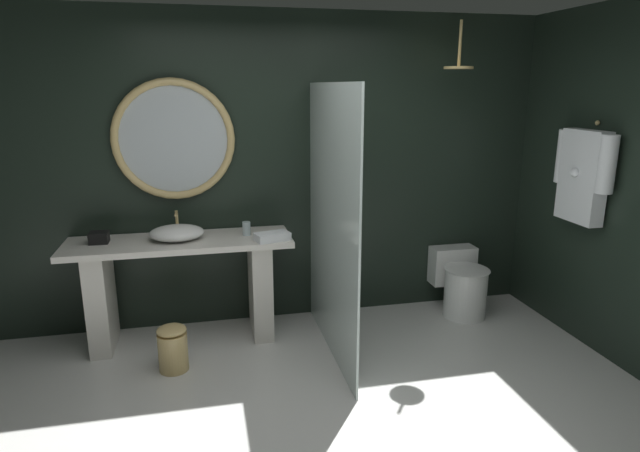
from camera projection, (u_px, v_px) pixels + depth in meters
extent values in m
plane|color=silver|center=(327.00, 444.00, 3.10)|extent=(5.76, 5.76, 0.00)
cube|color=black|center=(277.00, 171.00, 4.56)|extent=(4.80, 0.10, 2.60)
cube|color=black|center=(612.00, 184.00, 3.98)|extent=(0.10, 2.47, 2.60)
cube|color=silver|center=(180.00, 243.00, 4.19)|extent=(1.73, 0.55, 0.05)
cube|color=silver|center=(101.00, 299.00, 4.16)|extent=(0.16, 0.47, 0.80)
cube|color=silver|center=(260.00, 287.00, 4.42)|extent=(0.16, 0.47, 0.80)
ellipsoid|color=white|center=(177.00, 233.00, 4.16)|extent=(0.42, 0.34, 0.11)
cylinder|color=tan|center=(177.00, 223.00, 4.30)|extent=(0.02, 0.02, 0.20)
cylinder|color=tan|center=(176.00, 214.00, 4.22)|extent=(0.02, 0.12, 0.02)
cylinder|color=silver|center=(246.00, 228.00, 4.30)|extent=(0.06, 0.06, 0.11)
cube|color=black|center=(99.00, 238.00, 4.09)|extent=(0.14, 0.13, 0.08)
torus|color=tan|center=(174.00, 140.00, 4.23)|extent=(0.95, 0.06, 0.95)
cylinder|color=#B2BCC1|center=(174.00, 140.00, 4.24)|extent=(0.86, 0.01, 0.86)
cube|color=silver|center=(331.00, 224.00, 3.96)|extent=(0.02, 1.46, 2.03)
cylinder|color=tan|center=(460.00, 43.00, 4.19)|extent=(0.02, 0.02, 0.35)
cylinder|color=tan|center=(459.00, 68.00, 4.24)|extent=(0.23, 0.23, 0.02)
sphere|color=tan|center=(598.00, 123.00, 3.99)|extent=(0.04, 0.04, 0.04)
cube|color=white|center=(583.00, 177.00, 4.08)|extent=(0.12, 0.42, 0.70)
cylinder|color=white|center=(607.00, 164.00, 3.83)|extent=(0.13, 0.13, 0.42)
cylinder|color=white|center=(565.00, 156.00, 4.27)|extent=(0.13, 0.13, 0.42)
sphere|color=white|center=(575.00, 172.00, 4.06)|extent=(0.07, 0.07, 0.07)
cylinder|color=white|center=(465.00, 293.00, 4.77)|extent=(0.37, 0.37, 0.43)
ellipsoid|color=white|center=(467.00, 269.00, 4.71)|extent=(0.39, 0.43, 0.02)
cube|color=white|center=(452.00, 265.00, 4.99)|extent=(0.41, 0.19, 0.35)
cylinder|color=tan|center=(173.00, 352.00, 3.88)|extent=(0.21, 0.21, 0.29)
ellipsoid|color=tan|center=(171.00, 330.00, 3.83)|extent=(0.21, 0.21, 0.06)
cube|color=white|center=(272.00, 237.00, 4.16)|extent=(0.29, 0.21, 0.06)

